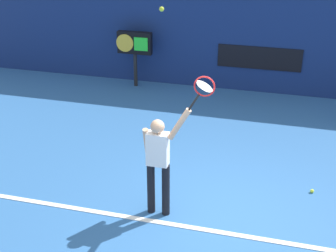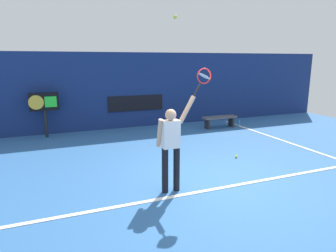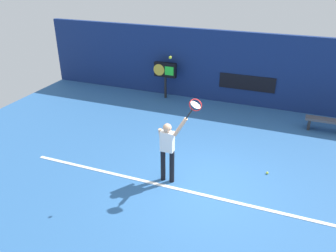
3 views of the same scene
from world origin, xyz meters
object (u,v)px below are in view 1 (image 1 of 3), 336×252
Objects in this scene: tennis_ball at (162,9)px; spare_ball at (312,191)px; scoreboard_clock at (135,45)px; tennis_player at (158,159)px; tennis_racket at (203,88)px.

spare_ball is at bearing 28.40° from tennis_ball.
scoreboard_clock is at bearing 137.63° from spare_ball.
scoreboard_clock is at bearing 112.86° from tennis_ball.
tennis_racket is at bearing -0.36° from tennis_player.
tennis_ball is at bearing -67.14° from scoreboard_clock.
tennis_player is at bearing 170.66° from tennis_ball.
spare_ball is at bearing 35.84° from tennis_racket.
tennis_racket is (0.68, -0.00, 1.26)m from tennis_player.
tennis_racket is 1.25m from tennis_ball.
spare_ball is at bearing -42.37° from scoreboard_clock.
tennis_player reaches higher than scoreboard_clock.
spare_ball is (2.39, 1.29, -3.33)m from tennis_ball.
tennis_ball is (0.07, -0.01, 2.36)m from tennis_player.
tennis_racket is 3.14m from spare_ball.
tennis_racket is 8.96× the size of tennis_ball.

